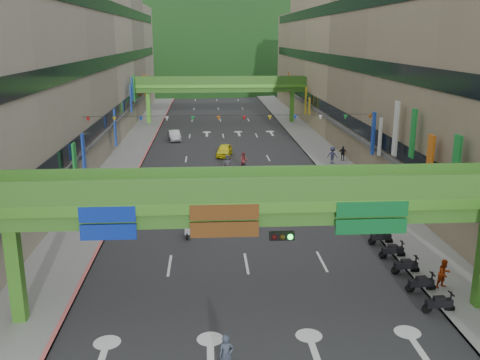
{
  "coord_description": "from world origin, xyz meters",
  "views": [
    {
      "loc": [
        -2.21,
        -16.98,
        12.92
      ],
      "look_at": [
        0.0,
        18.0,
        3.5
      ],
      "focal_mm": 40.0,
      "sensor_mm": 36.0,
      "label": 1
    }
  ],
  "objects_px": {
    "car_silver": "(174,135)",
    "scooter_rider_near": "(226,360)",
    "pedestrian_red": "(444,276)",
    "scooter_rider_mid": "(244,162)",
    "car_yellow": "(224,150)",
    "overpass_near": "(279,216)"
  },
  "relations": [
    {
      "from": "car_silver",
      "to": "pedestrian_red",
      "type": "xyz_separation_m",
      "value": [
        16.47,
        -43.2,
        0.14
      ]
    },
    {
      "from": "scooter_rider_mid",
      "to": "pedestrian_red",
      "type": "distance_m",
      "value": 27.43
    },
    {
      "from": "pedestrian_red",
      "to": "scooter_rider_mid",
      "type": "bearing_deg",
      "value": 88.96
    },
    {
      "from": "overpass_near",
      "to": "scooter_rider_near",
      "type": "distance_m",
      "value": 6.64
    },
    {
      "from": "scooter_rider_near",
      "to": "pedestrian_red",
      "type": "distance_m",
      "value": 13.61
    },
    {
      "from": "car_silver",
      "to": "pedestrian_red",
      "type": "relative_size",
      "value": 2.51
    },
    {
      "from": "overpass_near",
      "to": "pedestrian_red",
      "type": "height_order",
      "value": "overpass_near"
    },
    {
      "from": "scooter_rider_near",
      "to": "scooter_rider_mid",
      "type": "relative_size",
      "value": 0.99
    },
    {
      "from": "car_silver",
      "to": "pedestrian_red",
      "type": "bearing_deg",
      "value": -78.85
    },
    {
      "from": "car_silver",
      "to": "car_yellow",
      "type": "distance_m",
      "value": 11.58
    },
    {
      "from": "overpass_near",
      "to": "car_yellow",
      "type": "relative_size",
      "value": 7.19
    },
    {
      "from": "overpass_near",
      "to": "car_silver",
      "type": "bearing_deg",
      "value": 99.08
    },
    {
      "from": "car_silver",
      "to": "pedestrian_red",
      "type": "height_order",
      "value": "pedestrian_red"
    },
    {
      "from": "scooter_rider_mid",
      "to": "car_silver",
      "type": "height_order",
      "value": "scooter_rider_mid"
    },
    {
      "from": "scooter_rider_mid",
      "to": "car_yellow",
      "type": "relative_size",
      "value": 0.51
    },
    {
      "from": "scooter_rider_mid",
      "to": "car_yellow",
      "type": "bearing_deg",
      "value": 102.78
    },
    {
      "from": "car_silver",
      "to": "scooter_rider_near",
      "type": "bearing_deg",
      "value": -94.27
    },
    {
      "from": "car_yellow",
      "to": "pedestrian_red",
      "type": "height_order",
      "value": "pedestrian_red"
    },
    {
      "from": "car_yellow",
      "to": "scooter_rider_near",
      "type": "bearing_deg",
      "value": -83.11
    },
    {
      "from": "scooter_rider_near",
      "to": "car_yellow",
      "type": "height_order",
      "value": "scooter_rider_near"
    },
    {
      "from": "overpass_near",
      "to": "pedestrian_red",
      "type": "xyz_separation_m",
      "value": [
        9.15,
        2.62,
        -4.42
      ]
    },
    {
      "from": "overpass_near",
      "to": "car_yellow",
      "type": "distance_m",
      "value": 36.29
    }
  ]
}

